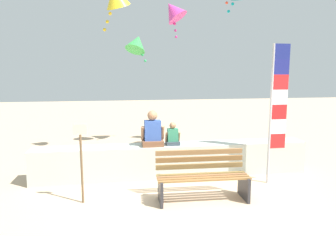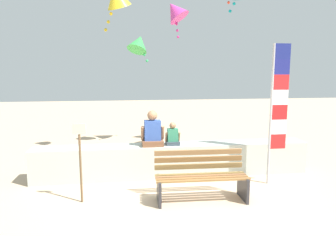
% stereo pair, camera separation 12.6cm
% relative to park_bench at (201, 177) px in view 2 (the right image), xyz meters
% --- Properties ---
extents(ground_plane, '(40.00, 40.00, 0.00)m').
position_rel_park_bench_xyz_m(ground_plane, '(-0.29, 0.15, -0.42)').
color(ground_plane, '#CEAE8B').
extents(seawall_ledge, '(6.14, 0.54, 0.73)m').
position_rel_park_bench_xyz_m(seawall_ledge, '(-0.29, 1.33, -0.06)').
color(seawall_ledge, '#B4BEB2').
rests_on(seawall_ledge, ground).
extents(park_bench, '(1.70, 0.67, 0.88)m').
position_rel_park_bench_xyz_m(park_bench, '(0.00, 0.00, 0.00)').
color(park_bench, olive).
rests_on(park_bench, ground).
extents(person_adult, '(0.51, 0.37, 0.78)m').
position_rel_park_bench_xyz_m(person_adult, '(-0.77, 1.29, 0.61)').
color(person_adult, brown).
rests_on(person_adult, seawall_ledge).
extents(person_child, '(0.33, 0.24, 0.51)m').
position_rel_park_bench_xyz_m(person_child, '(-0.32, 1.29, 0.51)').
color(person_child, '#343F48').
rests_on(person_child, seawall_ledge).
extents(flag_banner, '(0.38, 0.05, 2.90)m').
position_rel_park_bench_xyz_m(flag_banner, '(1.72, 0.58, 1.26)').
color(flag_banner, '#B7B7BC').
rests_on(flag_banner, ground).
extents(kite_magenta, '(1.02, 0.93, 1.16)m').
position_rel_park_bench_xyz_m(kite_magenta, '(0.19, 4.10, 3.72)').
color(kite_magenta, '#DB3D9E').
extents(kite_green, '(0.97, 0.99, 0.94)m').
position_rel_park_bench_xyz_m(kite_green, '(-0.89, 4.39, 2.79)').
color(kite_green, green).
extents(sign_post, '(0.24, 0.04, 1.44)m').
position_rel_park_bench_xyz_m(sign_post, '(-2.16, 0.17, 0.42)').
color(sign_post, brown).
rests_on(sign_post, ground).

